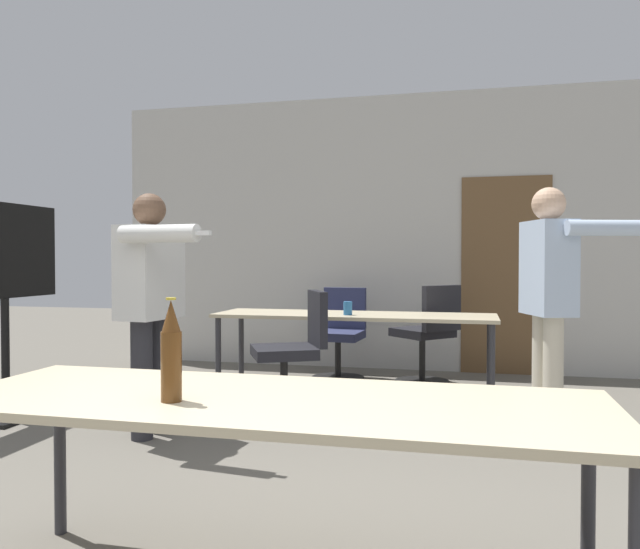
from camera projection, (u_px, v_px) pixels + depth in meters
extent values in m
cube|color=beige|center=(400.00, 233.00, 6.76)|extent=(6.38, 0.10, 2.96)
cube|color=brown|center=(506.00, 275.00, 6.46)|extent=(0.90, 0.02, 2.05)
cube|color=#C6B793|center=(271.00, 402.00, 2.12)|extent=(2.26, 0.79, 0.03)
cylinder|color=#2D2D33|center=(60.00, 454.00, 2.70)|extent=(0.05, 0.05, 0.69)
cylinder|color=#2D2D33|center=(588.00, 498.00, 2.20)|extent=(0.05, 0.05, 0.69)
cube|color=#C6B793|center=(354.00, 316.00, 5.37)|extent=(2.40, 0.68, 0.03)
cylinder|color=#2D2D33|center=(218.00, 357.00, 5.37)|extent=(0.05, 0.05, 0.69)
cylinder|color=#2D2D33|center=(492.00, 368.00, 4.84)|extent=(0.05, 0.05, 0.69)
cylinder|color=#2D2D33|center=(241.00, 348.00, 5.91)|extent=(0.05, 0.05, 0.69)
cylinder|color=#2D2D33|center=(490.00, 357.00, 5.38)|extent=(0.05, 0.05, 0.69)
cube|color=black|center=(6.00, 416.00, 4.67)|extent=(0.44, 0.56, 0.03)
cylinder|color=black|center=(5.00, 356.00, 4.66)|extent=(0.06, 0.06, 0.87)
cube|color=black|center=(4.00, 250.00, 4.64)|extent=(0.04, 1.12, 0.72)
cube|color=#192342|center=(2.00, 250.00, 4.65)|extent=(0.01, 1.03, 0.63)
cylinder|color=#28282D|center=(159.00, 375.00, 4.30)|extent=(0.14, 0.14, 0.79)
cylinder|color=#28282D|center=(142.00, 380.00, 4.12)|extent=(0.14, 0.14, 0.79)
cube|color=silver|center=(150.00, 272.00, 4.19)|extent=(0.31, 0.49, 0.62)
sphere|color=brown|center=(149.00, 210.00, 4.18)|extent=(0.22, 0.22, 0.22)
cylinder|color=silver|center=(174.00, 275.00, 4.46)|extent=(0.11, 0.11, 0.54)
cylinder|color=silver|center=(159.00, 234.00, 3.82)|extent=(0.55, 0.17, 0.11)
cube|color=white|center=(201.00, 233.00, 3.72)|extent=(0.12, 0.05, 0.03)
cylinder|color=beige|center=(542.00, 372.00, 4.33)|extent=(0.13, 0.13, 0.81)
cylinder|color=beige|center=(553.00, 377.00, 4.15)|extent=(0.13, 0.13, 0.81)
cube|color=silver|center=(548.00, 268.00, 4.23)|extent=(0.36, 0.48, 0.64)
sphere|color=#DBAD89|center=(549.00, 204.00, 4.22)|extent=(0.23, 0.23, 0.23)
cylinder|color=silver|center=(532.00, 270.00, 4.49)|extent=(0.10, 0.10, 0.55)
cylinder|color=silver|center=(609.00, 228.00, 3.97)|extent=(0.56, 0.26, 0.10)
cylinder|color=black|center=(338.00, 378.00, 6.16)|extent=(0.52, 0.52, 0.03)
cylinder|color=black|center=(338.00, 358.00, 6.15)|extent=(0.06, 0.06, 0.37)
cube|color=navy|center=(338.00, 335.00, 6.15)|extent=(0.49, 0.49, 0.08)
cube|color=navy|center=(345.00, 308.00, 6.39)|extent=(0.44, 0.09, 0.42)
cylinder|color=black|center=(284.00, 414.00, 4.73)|extent=(0.52, 0.52, 0.03)
cylinder|color=black|center=(284.00, 385.00, 4.72)|extent=(0.06, 0.06, 0.42)
cube|color=black|center=(284.00, 352.00, 4.71)|extent=(0.62, 0.62, 0.08)
cube|color=black|center=(317.00, 318.00, 4.77)|extent=(0.25, 0.42, 0.42)
cylinder|color=black|center=(422.00, 382.00, 5.97)|extent=(0.52, 0.52, 0.03)
cylinder|color=black|center=(422.00, 359.00, 5.96)|extent=(0.06, 0.06, 0.42)
cube|color=black|center=(422.00, 333.00, 5.96)|extent=(0.65, 0.65, 0.08)
cube|color=black|center=(442.00, 308.00, 5.73)|extent=(0.34, 0.36, 0.42)
cylinder|color=#563314|center=(171.00, 366.00, 2.06)|extent=(0.07, 0.07, 0.23)
cone|color=#563314|center=(171.00, 316.00, 2.05)|extent=(0.06, 0.06, 0.10)
cylinder|color=gold|center=(171.00, 299.00, 2.05)|extent=(0.03, 0.03, 0.01)
cylinder|color=#2866A3|center=(348.00, 308.00, 5.26)|extent=(0.07, 0.07, 0.11)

